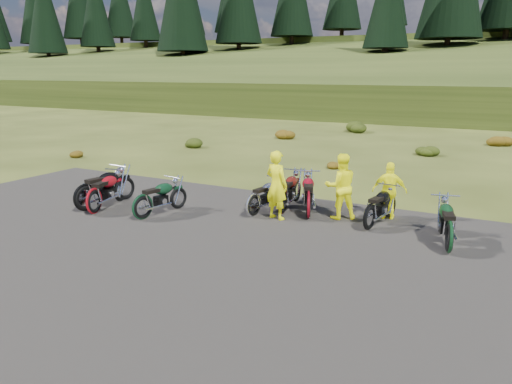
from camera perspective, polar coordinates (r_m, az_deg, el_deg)
The scene contains 27 objects.
ground at distance 13.19m, azimuth -3.53°, elevation -4.18°, with size 300.00×300.00×0.00m, color #353F15.
gravel_pad at distance 11.64m, azimuth -8.79°, elevation -6.80°, with size 20.00×12.00×0.04m, color black.
hill_slope at distance 61.13m, azimuth 22.45°, elevation 8.92°, with size 300.00×46.00×3.00m, color #2A3812, non-canonical shape.
hill_plateau at distance 120.88m, azimuth 25.78°, elevation 10.49°, with size 300.00×90.00×9.17m, color #2A3812.
conifer_5 at distance 143.28m, azimuth -24.23°, elevation 18.25°, with size 6.16×6.16×16.00m.
conifer_11 at distance 98.79m, azimuth -23.05°, elevation 18.76°, with size 6.60×6.60×17.00m.
conifer_12 at distance 98.44m, azimuth -17.89°, elevation 19.60°, with size 6.16×6.16×16.00m.
conifer_13 at distance 98.82m, azimuth -12.68°, elevation 20.29°, with size 5.72×5.72×15.00m.
conifer_14 at distance 99.92m, azimuth -7.51°, elevation 20.82°, with size 5.28×5.28×14.00m.
shrub_0 at distance 25.31m, azimuth -19.66°, elevation 4.25°, with size 0.77×0.77×0.45m, color brown.
shrub_1 at distance 27.28m, azimuth -7.22°, elevation 5.74°, with size 1.03×1.03×0.61m, color #1F2F0B.
shrub_2 at distance 30.34m, azimuth 3.17°, elevation 6.78°, with size 1.30×1.30×0.77m, color brown.
shrub_3 at distance 34.21m, azimuth 11.47°, elevation 7.45°, with size 1.56×1.56×0.92m, color #1F2F0B.
shrub_4 at distance 21.40m, azimuth 8.69°, elevation 3.28°, with size 0.77×0.77×0.45m, color brown.
shrub_5 at distance 25.74m, azimuth 18.89°, elevation 4.63°, with size 1.03×1.03×0.61m, color #1F2F0B.
shrub_6 at distance 30.67m, azimuth 26.00°, elevation 5.49°, with size 1.30×1.30×0.77m, color brown.
motorcycle_0 at distance 15.53m, azimuth -18.83°, elevation -2.14°, with size 2.29×0.76×1.20m, color black, non-canonical shape.
motorcycle_1 at distance 15.14m, azimuth -17.92°, elevation -2.48°, with size 2.13×0.71×1.12m, color maroon, non-canonical shape.
motorcycle_2 at distance 14.23m, azimuth -12.77°, elevation -3.16°, with size 2.01×0.67×1.05m, color #0E331A, non-canonical shape.
motorcycle_3 at distance 14.14m, azimuth -0.28°, elevation -2.92°, with size 1.91×0.64×1.00m, color #B1B1B6, non-canonical shape.
motorcycle_4 at distance 14.40m, azimuth 3.04°, elevation -2.63°, with size 2.14×0.71×1.12m, color #56140E, non-canonical shape.
motorcycle_5 at distance 13.29m, azimuth 12.76°, elevation -4.36°, with size 1.99×0.66×1.04m, color black, non-canonical shape.
motorcycle_6 at distance 14.06m, azimuth 5.96°, elevation -3.10°, with size 2.19×0.73×1.15m, color maroon, non-canonical shape.
motorcycle_7 at distance 12.20m, azimuth 21.06°, elevation -6.62°, with size 2.10×0.70×1.10m, color #0E3418, non-canonical shape.
person_middle at distance 13.71m, azimuth 2.36°, elevation 0.68°, with size 0.70×0.46×1.92m, color #F6F60C.
person_right_a at distance 13.95m, azimuth 9.65°, elevation 0.53°, with size 0.89×0.69×1.83m, color #F6F60C.
person_right_b at distance 14.24m, azimuth 15.01°, elevation 0.03°, with size 0.93×0.39×1.59m, color #F6F60C.
Camera 1 is at (6.69, -10.62, 4.05)m, focal length 35.00 mm.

